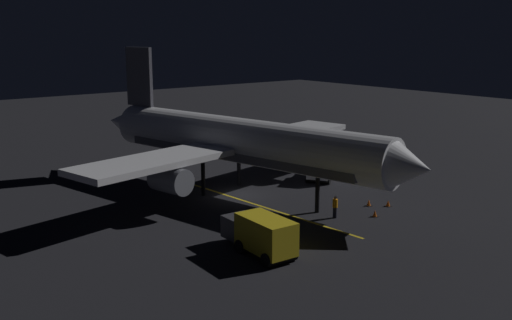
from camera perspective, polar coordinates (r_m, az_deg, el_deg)
name	(u,v)px	position (r m, az deg, el deg)	size (l,w,h in m)	color
ground_plane	(242,196)	(52.54, -1.36, -3.47)	(180.00, 180.00, 0.20)	black
apron_guide_stripe	(263,207)	(48.98, 0.67, -4.52)	(0.24, 20.72, 0.01)	gold
airliner	(237,142)	(51.83, -1.89, 1.75)	(31.40, 36.04, 12.65)	white
baggage_truck	(261,235)	(38.55, 0.44, -7.20)	(2.54, 6.11, 2.60)	gold
catering_truck	(322,167)	(58.21, 6.39, -0.64)	(5.74, 4.83, 2.37)	silver
ground_crew_worker	(335,207)	(46.32, 7.62, -4.49)	(0.40, 0.40, 1.74)	black
traffic_cone_near_left	(369,203)	(50.02, 10.81, -4.09)	(0.50, 0.50, 0.55)	#EA590F
traffic_cone_near_right	(388,203)	(50.25, 12.61, -4.10)	(0.50, 0.50, 0.55)	#EA590F
traffic_cone_under_wing	(375,214)	(47.27, 11.38, -5.09)	(0.50, 0.50, 0.55)	#EA590F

